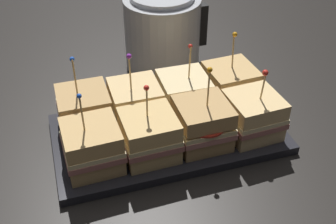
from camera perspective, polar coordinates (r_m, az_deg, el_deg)
ground_plane at (r=0.87m, az=-0.00°, el=-3.42°), size 6.00×6.00×0.00m
serving_platter at (r=0.86m, az=-0.00°, el=-2.96°), size 0.46×0.25×0.02m
sandwich_front_far_left at (r=0.77m, az=-10.22°, el=-4.59°), size 0.11×0.11×0.16m
sandwich_front_center_left at (r=0.78m, az=-2.56°, el=-3.21°), size 0.11×0.11×0.15m
sandwich_front_center_right at (r=0.80m, az=4.68°, el=-1.60°), size 0.10×0.11×0.17m
sandwich_front_far_right at (r=0.84m, az=11.41°, el=-0.43°), size 0.11×0.11×0.15m
sandwich_back_far_left at (r=0.85m, az=-11.23°, el=0.04°), size 0.10×0.11×0.17m
sandwich_back_center_left at (r=0.86m, az=-4.44°, el=1.17°), size 0.10×0.10×0.16m
sandwich_back_center_right at (r=0.88m, az=2.13°, el=2.36°), size 0.10×0.10×0.16m
sandwich_back_far_right at (r=0.91m, az=8.38°, el=3.49°), size 0.11×0.11×0.17m
kettle_steel at (r=1.06m, az=-0.74°, el=10.83°), size 0.21×0.19×0.21m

